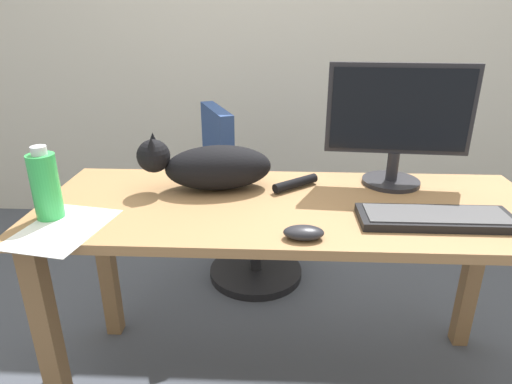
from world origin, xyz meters
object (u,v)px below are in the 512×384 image
(monitor, at_px, (398,121))
(water_bottle, at_px, (45,186))
(office_chair, at_px, (246,210))
(cat, at_px, (212,166))
(computer_mouse, at_px, (304,233))
(keyboard, at_px, (436,218))

(monitor, bearing_deg, water_bottle, -162.90)
(monitor, xyz_separation_m, water_bottle, (-1.07, -0.33, -0.13))
(office_chair, xyz_separation_m, water_bottle, (-0.52, -0.83, 0.45))
(cat, relative_size, computer_mouse, 5.52)
(water_bottle, bearing_deg, keyboard, 1.12)
(keyboard, bearing_deg, computer_mouse, -162.88)
(office_chair, relative_size, keyboard, 2.05)
(office_chair, xyz_separation_m, cat, (-0.07, -0.58, 0.43))
(monitor, xyz_separation_m, computer_mouse, (-0.33, -0.43, -0.21))
(cat, relative_size, water_bottle, 2.78)
(cat, bearing_deg, computer_mouse, -50.00)
(office_chair, relative_size, cat, 1.49)
(office_chair, height_order, keyboard, office_chair)
(keyboard, height_order, cat, cat)
(office_chair, distance_m, monitor, 0.94)
(keyboard, bearing_deg, water_bottle, -178.88)
(monitor, distance_m, keyboard, 0.38)
(monitor, bearing_deg, office_chair, 137.73)
(water_bottle, bearing_deg, computer_mouse, -7.48)
(office_chair, distance_m, cat, 0.72)
(computer_mouse, bearing_deg, water_bottle, 172.52)
(monitor, height_order, water_bottle, monitor)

